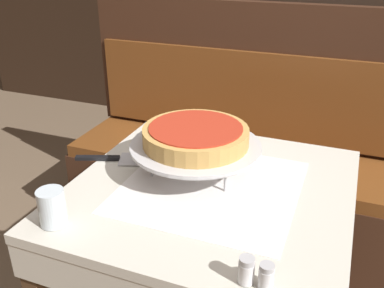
{
  "coord_description": "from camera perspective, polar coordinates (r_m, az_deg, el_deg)",
  "views": [
    {
      "loc": [
        0.34,
        -1.03,
        1.4
      ],
      "look_at": [
        -0.07,
        0.03,
        0.86
      ],
      "focal_mm": 40.0,
      "sensor_mm": 36.0,
      "label": 1
    }
  ],
  "objects": [
    {
      "name": "condiment_caddy",
      "position": [
        2.76,
        17.98,
        11.21
      ],
      "size": [
        0.13,
        0.13,
        0.14
      ],
      "color": "black",
      "rests_on": "dining_table_rear"
    },
    {
      "name": "water_glass_near",
      "position": [
        1.15,
        -18.16,
        -8.03
      ],
      "size": [
        0.07,
        0.07,
        0.1
      ],
      "color": "silver",
      "rests_on": "dining_table_front"
    },
    {
      "name": "deep_dish_pizza",
      "position": [
        1.28,
        0.49,
        1.15
      ],
      "size": [
        0.32,
        0.32,
        0.06
      ],
      "color": "tan",
      "rests_on": "pizza_pan_stand"
    },
    {
      "name": "pepper_shaker",
      "position": [
        0.94,
        9.88,
        -16.95
      ],
      "size": [
        0.03,
        0.03,
        0.06
      ],
      "color": "silver",
      "rests_on": "dining_table_front"
    },
    {
      "name": "pizza_server",
      "position": [
        1.44,
        -9.97,
        -1.92
      ],
      "size": [
        0.25,
        0.14,
        0.01
      ],
      "color": "#BCBCC1",
      "rests_on": "dining_table_front"
    },
    {
      "name": "dining_table_front",
      "position": [
        1.32,
        2.44,
        -9.04
      ],
      "size": [
        0.81,
        0.81,
        0.74
      ],
      "color": "beige",
      "rests_on": "ground_plane"
    },
    {
      "name": "pizza_pan_stand",
      "position": [
        1.3,
        0.48,
        -0.38
      ],
      "size": [
        0.4,
        0.4,
        0.1
      ],
      "color": "#ADADB2",
      "rests_on": "dining_table_front"
    },
    {
      "name": "dining_table_rear",
      "position": [
        2.79,
        15.53,
        8.74
      ],
      "size": [
        0.7,
        0.7,
        0.74
      ],
      "color": "#194799",
      "rests_on": "ground_plane"
    },
    {
      "name": "salt_shaker",
      "position": [
        0.94,
        7.26,
        -16.33
      ],
      "size": [
        0.04,
        0.04,
        0.06
      ],
      "color": "silver",
      "rests_on": "dining_table_front"
    },
    {
      "name": "booth_bench",
      "position": [
        2.15,
        7.86,
        -4.3
      ],
      "size": [
        1.79,
        0.48,
        1.15
      ],
      "color": "#3D2316",
      "rests_on": "ground_plane"
    }
  ]
}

